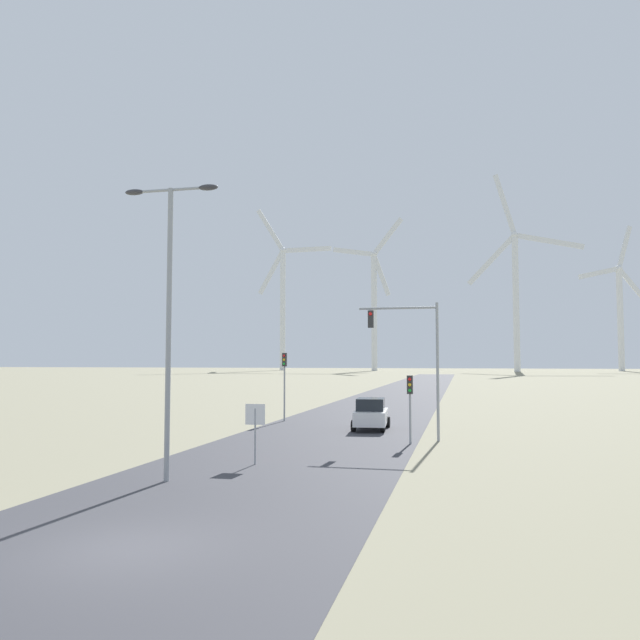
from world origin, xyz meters
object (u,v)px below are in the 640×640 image
object	(u,v)px
traffic_light_mast_overhead	(412,344)
car_approaching	(371,414)
traffic_light_post_near_left	(284,371)
traffic_light_post_near_right	(410,393)
stop_sign_near	(255,422)
wind_turbine_left	(374,299)
wind_turbine_far_left	(283,296)
wind_turbine_center	(516,286)
wind_turbine_right	(620,307)
streetlamp	(169,294)

from	to	relation	value
traffic_light_mast_overhead	car_approaching	xyz separation A→B (m)	(-2.74, 4.31, -3.94)
traffic_light_post_near_left	traffic_light_post_near_right	world-z (taller)	traffic_light_post_near_left
stop_sign_near	wind_turbine_left	size ratio (longest dim) A/B	0.04
traffic_light_post_near_right	wind_turbine_far_left	xyz separation A→B (m)	(-67.12, 207.57, 27.01)
stop_sign_near	wind_turbine_far_left	size ratio (longest dim) A/B	0.04
wind_turbine_center	wind_turbine_right	xyz separation A→B (m)	(38.37, 18.95, -6.64)
wind_turbine_right	stop_sign_near	bearing A→B (deg)	-106.12
traffic_light_mast_overhead	wind_turbine_far_left	world-z (taller)	wind_turbine_far_left
wind_turbine_far_left	car_approaching	bearing A→B (deg)	-72.31
streetlamp	wind_turbine_right	distance (m)	239.49
stop_sign_near	wind_turbine_left	world-z (taller)	wind_turbine_left
wind_turbine_center	wind_turbine_right	world-z (taller)	wind_turbine_center
traffic_light_post_near_right	wind_turbine_left	size ratio (longest dim) A/B	0.06
wind_turbine_left	wind_turbine_center	world-z (taller)	wind_turbine_center
stop_sign_near	wind_turbine_far_left	xyz separation A→B (m)	(-61.72, 214.90, 27.81)
traffic_light_mast_overhead	traffic_light_post_near_left	bearing A→B (deg)	138.27
wind_turbine_far_left	traffic_light_mast_overhead	bearing A→B (deg)	-71.96
streetlamp	traffic_light_post_near_right	world-z (taller)	streetlamp
traffic_light_post_near_left	traffic_light_mast_overhead	xyz separation A→B (m)	(9.11, -8.12, 1.56)
streetlamp	traffic_light_mast_overhead	size ratio (longest dim) A/B	1.44
traffic_light_post_near_right	wind_turbine_right	world-z (taller)	wind_turbine_right
streetlamp	wind_turbine_far_left	distance (m)	227.99
traffic_light_post_near_left	wind_turbine_far_left	size ratio (longest dim) A/B	0.07
wind_turbine_center	traffic_light_post_near_left	bearing A→B (deg)	-99.13
traffic_light_mast_overhead	car_approaching	distance (m)	6.45
wind_turbine_left	wind_turbine_right	bearing A→B (deg)	9.45
traffic_light_post_near_left	wind_turbine_far_left	distance (m)	208.03
traffic_light_mast_overhead	wind_turbine_left	size ratio (longest dim) A/B	0.12
traffic_light_post_near_left	wind_turbine_left	size ratio (longest dim) A/B	0.08
car_approaching	wind_turbine_center	bearing A→B (deg)	82.89
car_approaching	wind_turbine_right	bearing A→B (deg)	73.61
stop_sign_near	wind_turbine_right	distance (m)	235.69
traffic_light_post_near_right	stop_sign_near	bearing A→B (deg)	-126.40
wind_turbine_far_left	wind_turbine_center	xyz separation A→B (m)	(88.50, -8.44, 0.97)
car_approaching	wind_turbine_far_left	size ratio (longest dim) A/B	0.06
streetlamp	traffic_light_post_near_right	size ratio (longest dim) A/B	3.03
streetlamp	traffic_light_post_near_left	world-z (taller)	streetlamp
traffic_light_post_near_right	wind_turbine_left	xyz separation A→B (m)	(-29.79, 203.17, 24.62)
stop_sign_near	traffic_light_post_near_right	distance (m)	9.14
traffic_light_post_near_left	car_approaching	xyz separation A→B (m)	(6.36, -3.82, -2.38)
stop_sign_near	traffic_light_post_near_left	world-z (taller)	traffic_light_post_near_left
wind_turbine_left	traffic_light_post_near_left	bearing A→B (deg)	-83.90
stop_sign_near	car_approaching	xyz separation A→B (m)	(2.67, 13.03, -0.72)
traffic_light_post_near_right	traffic_light_mast_overhead	distance (m)	2.80
stop_sign_near	traffic_light_post_near_right	bearing A→B (deg)	53.60
traffic_light_mast_overhead	wind_turbine_left	xyz separation A→B (m)	(-29.80, 201.79, 22.19)
streetlamp	traffic_light_mast_overhead	distance (m)	14.57
streetlamp	car_approaching	distance (m)	18.27
traffic_light_post_near_right	wind_turbine_far_left	distance (m)	219.82
stop_sign_near	wind_turbine_center	bearing A→B (deg)	82.61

